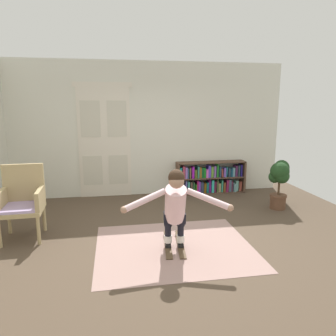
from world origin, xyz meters
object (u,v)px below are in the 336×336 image
object	(u,v)px
wicker_chair	(22,200)
person_skier	(175,203)
potted_plant	(280,178)
skis_pair	(174,245)
bookshelf	(209,179)

from	to	relation	value
wicker_chair	person_skier	world-z (taller)	person_skier
potted_plant	skis_pair	xyz separation A→B (m)	(-2.31, -1.30, -0.59)
potted_plant	skis_pair	size ratio (longest dim) A/B	1.15
bookshelf	wicker_chair	xyz separation A→B (m)	(-3.51, -1.88, 0.26)
skis_pair	person_skier	size ratio (longest dim) A/B	0.59
wicker_chair	skis_pair	world-z (taller)	wicker_chair
potted_plant	person_skier	world-z (taller)	person_skier
person_skier	potted_plant	bearing A→B (deg)	32.67
wicker_chair	person_skier	bearing A→B (deg)	-22.90
skis_pair	bookshelf	bearing A→B (deg)	63.14
bookshelf	wicker_chair	bearing A→B (deg)	-151.77
potted_plant	person_skier	bearing A→B (deg)	-147.33
skis_pair	person_skier	distance (m)	0.71
bookshelf	skis_pair	bearing A→B (deg)	-116.86
bookshelf	potted_plant	size ratio (longest dim) A/B	1.67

